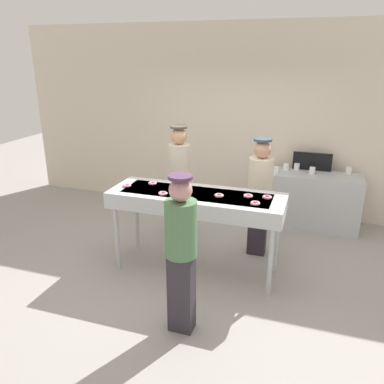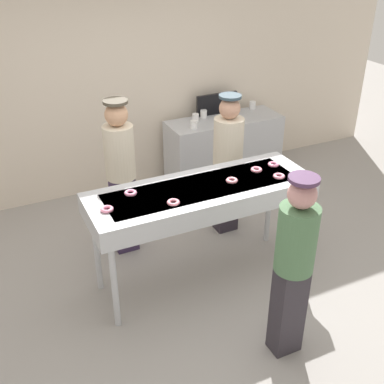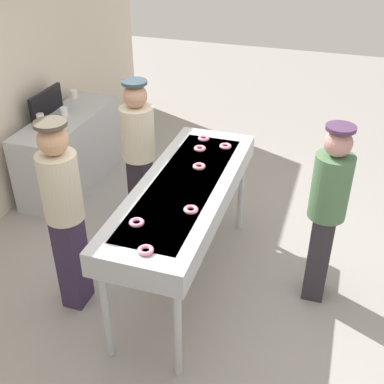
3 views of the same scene
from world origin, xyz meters
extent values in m
plane|color=#9E9993|center=(0.00, 0.00, 0.00)|extent=(16.00, 16.00, 0.00)
cube|color=#B7BABF|center=(0.00, 0.00, 0.95)|extent=(2.12, 0.72, 0.19)
cube|color=slate|center=(0.00, 0.00, 1.00)|extent=(1.80, 0.50, 0.08)
cylinder|color=#B7BABF|center=(-0.96, -0.28, 0.42)|extent=(0.06, 0.06, 0.85)
cylinder|color=#B7BABF|center=(0.96, -0.28, 0.42)|extent=(0.06, 0.06, 0.85)
cylinder|color=#B7BABF|center=(-0.96, 0.28, 0.42)|extent=(0.06, 0.06, 0.85)
cylinder|color=#B7BABF|center=(0.96, 0.28, 0.42)|extent=(0.06, 0.06, 0.85)
torus|color=pink|center=(0.62, 0.06, 1.06)|extent=(0.15, 0.15, 0.03)
torus|color=pink|center=(0.83, 0.09, 1.06)|extent=(0.13, 0.13, 0.03)
torus|color=pink|center=(-0.36, -0.18, 1.06)|extent=(0.15, 0.15, 0.03)
torus|color=pink|center=(-0.90, -0.04, 1.06)|extent=(0.12, 0.12, 0.03)
torus|color=pink|center=(0.73, -0.15, 1.06)|extent=(0.15, 0.15, 0.03)
torus|color=pink|center=(0.29, -0.04, 1.06)|extent=(0.16, 0.16, 0.03)
torus|color=pink|center=(-0.63, 0.14, 1.06)|extent=(0.15, 0.15, 0.03)
cube|color=#342544|center=(-0.51, 0.81, 0.44)|extent=(0.24, 0.18, 0.88)
cylinder|color=beige|center=(-0.51, 0.81, 1.15)|extent=(0.30, 0.30, 0.56)
sphere|color=tan|center=(-0.51, 0.81, 1.55)|extent=(0.23, 0.23, 0.23)
cylinder|color=#4A4235|center=(-0.51, 0.81, 1.67)|extent=(0.24, 0.24, 0.03)
cube|color=#29222C|center=(0.66, 0.69, 0.42)|extent=(0.24, 0.18, 0.84)
cylinder|color=beige|center=(0.66, 0.69, 1.10)|extent=(0.32, 0.32, 0.52)
sphere|color=tan|center=(0.66, 0.69, 1.47)|extent=(0.22, 0.22, 0.22)
cylinder|color=#30424C|center=(0.66, 0.69, 1.60)|extent=(0.23, 0.23, 0.03)
cube|color=#2E2930|center=(0.22, -1.13, 0.41)|extent=(0.24, 0.18, 0.83)
cylinder|color=#4C724C|center=(0.22, -1.13, 1.10)|extent=(0.30, 0.30, 0.54)
sphere|color=tan|center=(0.22, -1.13, 1.48)|extent=(0.21, 0.21, 0.21)
cylinder|color=#4B2F4E|center=(0.22, -1.13, 1.60)|extent=(0.22, 0.22, 0.03)
cube|color=#B7BABF|center=(1.26, 1.86, 0.44)|extent=(1.56, 0.56, 0.87)
cylinder|color=white|center=(0.74, 1.73, 0.92)|extent=(0.09, 0.09, 0.10)
cylinder|color=white|center=(0.88, 1.95, 0.92)|extent=(0.09, 0.09, 0.10)
cylinder|color=white|center=(1.28, 1.88, 0.92)|extent=(0.09, 0.09, 0.10)
cylinder|color=white|center=(1.04, 2.03, 0.92)|extent=(0.09, 0.09, 0.10)
cylinder|color=white|center=(1.82, 2.06, 0.92)|extent=(0.09, 0.09, 0.10)
cube|color=black|center=(1.26, 2.08, 1.01)|extent=(0.60, 0.04, 0.28)
camera|label=1|loc=(1.34, -4.18, 2.61)|focal=36.34mm
camera|label=2|loc=(-1.74, -3.46, 3.12)|focal=45.28mm
camera|label=3|loc=(-3.19, -1.11, 3.06)|focal=45.63mm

